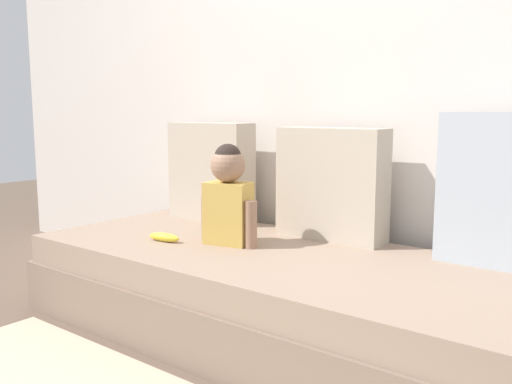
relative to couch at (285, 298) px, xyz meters
The scene contains 8 objects.
ground_plane 0.19m from the couch, ahead, with size 12.00×12.00×0.00m, color brown.
back_wall 1.17m from the couch, 90.00° to the left, with size 5.63×0.10×2.39m, color silver.
couch is the anchor object (origin of this frame).
throw_pillow_left 0.95m from the couch, 153.95° to the left, with size 0.50×0.16×0.53m, color #C1B29E.
throw_pillow_center 0.58m from the couch, 90.00° to the left, with size 0.52×0.16×0.52m, color #C1B29E.
throw_pillow_right 0.97m from the couch, 26.05° to the left, with size 0.48×0.16×0.59m, color #B2BCC6.
toddler 0.52m from the couch, behind, with size 0.31×0.16×0.45m.
banana 0.63m from the couch, 165.31° to the right, with size 0.17×0.04×0.04m, color yellow.
Camera 1 is at (1.26, -1.84, 0.97)m, focal length 38.44 mm.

